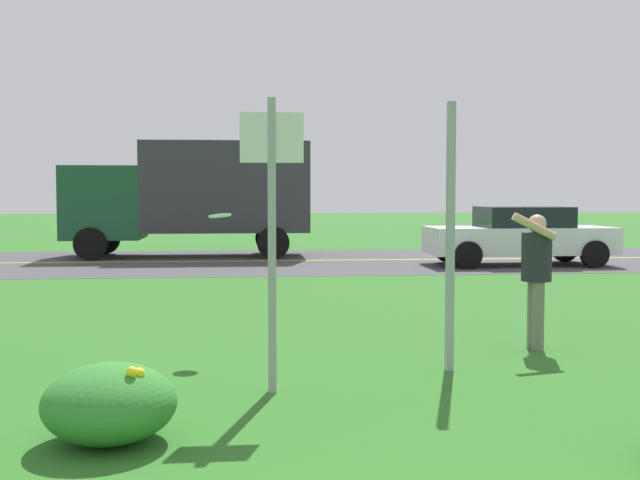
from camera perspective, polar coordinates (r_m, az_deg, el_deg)
name	(u,v)px	position (r m, az deg, el deg)	size (l,w,h in m)	color
ground_plane	(332,320)	(11.29, 0.84, -5.74)	(120.00, 120.00, 0.00)	#2D6B23
highway_strip	(289,261)	(21.09, -2.24, -1.49)	(120.00, 7.95, 0.01)	#424244
highway_center_stripe	(289,261)	(21.09, -2.24, -1.48)	(120.00, 0.16, 0.00)	yellow
daylily_clump_front_left	(110,403)	(6.03, -14.74, -11.16)	(0.96, 0.98, 0.59)	#337F2D
sign_post_near_path	(272,215)	(7.09, -3.45, 1.75)	(0.56, 0.10, 2.62)	#93969B
sign_post_by_roadside	(450,237)	(8.07, 9.26, 0.18)	(0.07, 0.10, 2.69)	#93969B
person_catcher_dark_shirt	(536,269)	(9.44, 15.12, -2.00)	(0.53, 0.50, 1.57)	#232328
frisbee_white	(220,216)	(9.03, -7.14, 1.73)	(0.26, 0.26, 0.08)	white
car_white_center_left	(520,235)	(20.42, 14.04, 0.32)	(4.50, 2.00, 1.45)	silver
box_truck_dark_green	(193,192)	(22.80, -9.00, 3.37)	(6.70, 2.46, 3.20)	#194C2D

